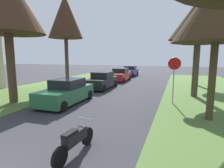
% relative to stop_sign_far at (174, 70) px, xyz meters
% --- Properties ---
extents(stop_sign_far, '(0.82, 0.72, 2.91)m').
position_rel_stop_sign_far_xyz_m(stop_sign_far, '(0.00, 0.00, 0.00)').
color(stop_sign_far, '#9EA0A5').
rests_on(stop_sign_far, grass_verge_right).
extents(street_tree_right_mid_a, '(3.82, 3.82, 6.46)m').
position_rel_stop_sign_far_xyz_m(street_tree_right_mid_a, '(1.71, -2.60, 2.88)').
color(street_tree_right_mid_a, '#4C3C25').
rests_on(street_tree_right_mid_a, grass_verge_right).
extents(street_tree_right_mid_b, '(4.14, 4.14, 7.11)m').
position_rel_stop_sign_far_xyz_m(street_tree_right_mid_b, '(1.46, 2.74, 3.47)').
color(street_tree_right_mid_b, '#4A3C2C').
rests_on(street_tree_right_mid_b, grass_verge_right).
extents(street_tree_right_far, '(3.41, 3.41, 7.09)m').
position_rel_stop_sign_far_xyz_m(street_tree_right_far, '(2.12, 8.82, 3.48)').
color(street_tree_right_far, '#4B3B23').
rests_on(street_tree_right_far, grass_verge_right).
extents(street_tree_left_mid_a, '(4.44, 4.44, 8.26)m').
position_rel_stop_sign_far_xyz_m(street_tree_left_mid_a, '(-9.72, -3.29, 4.14)').
color(street_tree_left_mid_a, brown).
rests_on(street_tree_left_mid_a, grass_verge_left).
extents(street_tree_left_mid_b, '(3.13, 3.13, 8.50)m').
position_rel_stop_sign_far_xyz_m(street_tree_left_mid_b, '(-9.64, 2.75, 4.41)').
color(street_tree_left_mid_b, '#4E3427').
rests_on(street_tree_left_mid_b, grass_verge_left).
extents(parked_sedan_green, '(2.02, 4.44, 1.57)m').
position_rel_stop_sign_far_xyz_m(parked_sedan_green, '(-6.47, -2.14, -1.43)').
color(parked_sedan_green, '#28663D').
rests_on(parked_sedan_green, ground).
extents(parked_sedan_black, '(2.02, 4.44, 1.57)m').
position_rel_stop_sign_far_xyz_m(parked_sedan_black, '(-6.54, 3.85, -1.43)').
color(parked_sedan_black, black).
rests_on(parked_sedan_black, ground).
extents(parked_sedan_red, '(2.02, 4.44, 1.57)m').
position_rel_stop_sign_far_xyz_m(parked_sedan_red, '(-6.57, 9.87, -1.43)').
color(parked_sedan_red, red).
rests_on(parked_sedan_red, ground).
extents(parked_sedan_navy, '(2.02, 4.44, 1.57)m').
position_rel_stop_sign_far_xyz_m(parked_sedan_navy, '(-6.84, 16.11, -1.43)').
color(parked_sedan_navy, navy).
rests_on(parked_sedan_navy, ground).
extents(parked_motorcycle, '(0.60, 2.05, 0.97)m').
position_rel_stop_sign_far_xyz_m(parked_motorcycle, '(-2.63, -7.43, -1.67)').
color(parked_motorcycle, black).
rests_on(parked_motorcycle, ground).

